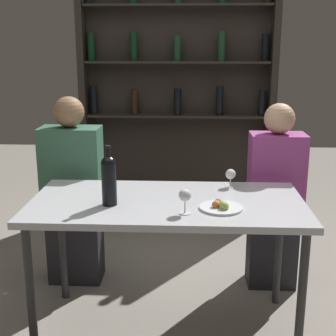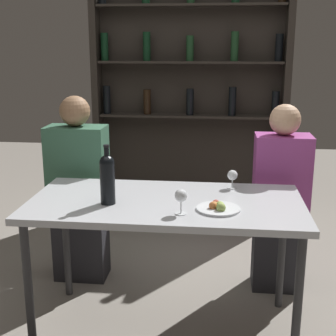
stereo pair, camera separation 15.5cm
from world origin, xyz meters
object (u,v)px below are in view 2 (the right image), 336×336
Objects in this scene: wine_glass_0 at (181,197)px; food_plate_0 at (218,208)px; wine_glass_1 at (232,176)px; seated_person_left at (79,195)px; seated_person_right at (280,204)px; wine_bottle at (107,177)px.

food_plate_0 is at bearing 22.13° from wine_glass_0.
wine_glass_1 is 0.49× the size of food_plate_0.
seated_person_right is (1.33, 0.00, -0.01)m from seated_person_left.
seated_person_right reaches higher than wine_bottle.
seated_person_left is (-0.93, 0.68, -0.19)m from food_plate_0.
seated_person_left is at bearing 180.00° from seated_person_right.
wine_bottle is at bearing -146.55° from seated_person_right.
seated_person_right reaches higher than food_plate_0.
wine_bottle is 1.42× the size of food_plate_0.
wine_bottle is 0.80m from seated_person_left.
wine_glass_1 is at bearing 28.00° from wine_bottle.
wine_glass_1 is 0.40m from food_plate_0.
wine_glass_0 is 0.10× the size of seated_person_right.
seated_person_left is (-0.75, 0.76, -0.26)m from wine_glass_0.
food_plate_0 is at bearing -120.31° from seated_person_right.
seated_person_right is at bearing 33.45° from wine_bottle.
seated_person_right reaches higher than wine_glass_0.
seated_person_left is (-0.36, 0.64, -0.32)m from wine_bottle.
food_plate_0 is (-0.08, -0.39, -0.06)m from wine_glass_1.
wine_glass_1 is (0.65, 0.35, -0.07)m from wine_bottle.
seated_person_left is (-1.01, 0.30, -0.25)m from wine_glass_1.
seated_person_right is (0.40, 0.68, -0.20)m from food_plate_0.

